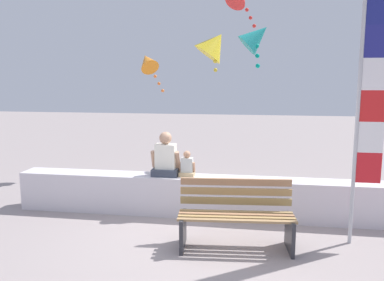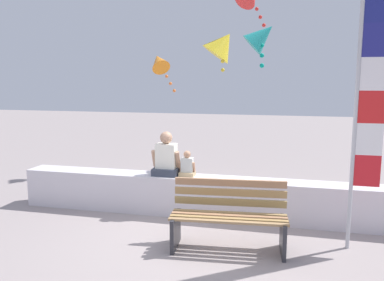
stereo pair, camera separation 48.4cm
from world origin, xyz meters
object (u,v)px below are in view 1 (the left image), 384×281
(person_adult, at_px, (166,158))
(kite_teal, at_px, (257,37))
(flag_banner, at_px, (367,104))
(park_bench, at_px, (236,217))
(person_child, at_px, (187,166))
(kite_yellow, at_px, (214,45))
(kite_orange, at_px, (148,62))

(person_adult, relative_size, kite_teal, 0.80)
(person_adult, distance_m, flag_banner, 3.15)
(flag_banner, bearing_deg, kite_teal, 125.08)
(park_bench, bearing_deg, kite_teal, 85.05)
(park_bench, height_order, flag_banner, flag_banner)
(person_child, bearing_deg, kite_yellow, 85.01)
(park_bench, bearing_deg, flag_banner, 12.35)
(flag_banner, bearing_deg, person_adult, 164.27)
(park_bench, xyz_separation_m, kite_teal, (0.21, 2.42, 2.59))
(person_child, distance_m, kite_teal, 2.74)
(person_child, xyz_separation_m, kite_orange, (-1.56, 3.32, 1.84))
(flag_banner, relative_size, kite_yellow, 3.38)
(person_child, relative_size, kite_teal, 0.46)
(kite_teal, bearing_deg, person_child, -130.83)
(person_child, relative_size, kite_yellow, 0.43)
(park_bench, relative_size, person_adult, 2.15)
(person_adult, xyz_separation_m, person_child, (0.36, 0.00, -0.12))
(park_bench, relative_size, kite_teal, 1.71)
(flag_banner, height_order, kite_teal, kite_teal)
(kite_teal, height_order, kite_yellow, kite_yellow)
(park_bench, bearing_deg, kite_yellow, 101.12)
(person_child, xyz_separation_m, kite_teal, (1.08, 1.25, 2.19))
(kite_orange, bearing_deg, kite_yellow, -31.49)
(park_bench, relative_size, kite_yellow, 1.60)
(kite_teal, relative_size, kite_yellow, 0.93)
(person_child, distance_m, kite_yellow, 3.11)
(person_child, distance_m, flag_banner, 2.87)
(kite_teal, bearing_deg, kite_orange, 141.85)
(person_adult, bearing_deg, kite_yellow, 76.15)
(flag_banner, xyz_separation_m, kite_teal, (-1.45, 2.06, 1.08))
(person_adult, bearing_deg, kite_teal, 41.00)
(park_bench, bearing_deg, person_adult, 136.23)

